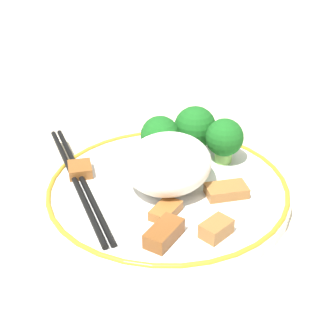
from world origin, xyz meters
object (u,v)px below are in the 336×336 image
Objects in this scene: broccoli_back_left at (224,139)px; chopsticks at (78,179)px; plate at (168,190)px; broccoli_back_center at (195,128)px; broccoli_back_right at (160,136)px.

broccoli_back_left is 0.16m from chopsticks.
broccoli_back_left is at bearing -124.11° from plate.
broccoli_back_center reaches higher than broccoli_back_left.
chopsticks is at bearing 46.44° from broccoli_back_center.
chopsticks is (0.09, 0.10, -0.02)m from broccoli_back_center.
chopsticks is at bearing 12.39° from plate.
broccoli_back_center is at bearing -94.56° from plate.
broccoli_back_right reaches higher than plate.
chopsticks reaches higher than plate.
plate is 5.13× the size of broccoli_back_right.
broccoli_back_left is 0.96× the size of broccoli_back_center.
broccoli_back_center is 0.04m from broccoli_back_right.
broccoli_back_center is (-0.01, -0.08, 0.03)m from plate.
broccoli_back_center reaches higher than chopsticks.
broccoli_back_right is (0.07, 0.01, -0.00)m from broccoli_back_left.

